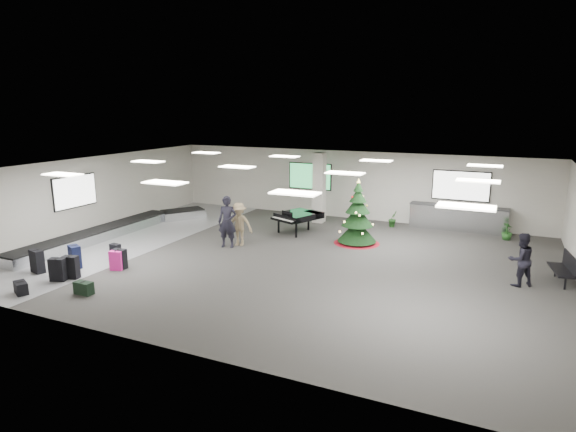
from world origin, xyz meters
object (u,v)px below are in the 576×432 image
at_px(traveler_b, 239,224).
at_px(potted_plant_right, 507,231).
at_px(bench, 565,267).
at_px(service_counter, 458,218).
at_px(baggage_carousel, 116,230).
at_px(pink_suitcase, 116,260).
at_px(potted_plant_left, 393,219).
at_px(traveler_a, 227,222).
at_px(christmas_tree, 357,221).
at_px(traveler_bench, 521,260).
at_px(grand_piano, 297,216).

distance_m(traveler_b, potted_plant_right, 10.69).
bearing_deg(potted_plant_right, bench, -70.55).
bearing_deg(traveler_b, service_counter, 29.09).
height_order(baggage_carousel, pink_suitcase, pink_suitcase).
bearing_deg(potted_plant_left, traveler_a, -131.14).
bearing_deg(christmas_tree, baggage_carousel, -162.64).
bearing_deg(potted_plant_left, pink_suitcase, -126.12).
bearing_deg(potted_plant_right, traveler_bench, -86.00).
xyz_separation_m(baggage_carousel, bench, (16.44, 1.32, 0.30)).
bearing_deg(traveler_a, christmas_tree, 17.64).
xyz_separation_m(traveler_a, traveler_b, (0.29, 0.37, -0.15)).
height_order(grand_piano, potted_plant_left, grand_piano).
height_order(baggage_carousel, traveler_b, traveler_b).
relative_size(baggage_carousel, christmas_tree, 3.79).
relative_size(grand_piano, traveler_a, 1.09).
height_order(bench, traveler_bench, traveler_bench).
bearing_deg(service_counter, bench, -56.39).
relative_size(service_counter, traveler_b, 2.42).
xyz_separation_m(bench, potted_plant_left, (-6.26, 4.83, -0.14)).
xyz_separation_m(christmas_tree, grand_piano, (-2.77, 0.51, -0.15)).
relative_size(pink_suitcase, potted_plant_left, 0.89).
distance_m(pink_suitcase, traveler_b, 4.73).
bearing_deg(service_counter, potted_plant_right, -22.27).
height_order(grand_piano, traveler_a, traveler_a).
distance_m(service_counter, traveler_a, 9.96).
xyz_separation_m(traveler_a, potted_plant_right, (9.65, 5.51, -0.63)).
bearing_deg(pink_suitcase, grand_piano, 47.37).
bearing_deg(grand_piano, christmas_tree, 12.17).
bearing_deg(christmas_tree, pink_suitcase, -134.64).
bearing_deg(service_counter, traveler_bench, -69.23).
bearing_deg(traveler_bench, potted_plant_left, -82.34).
xyz_separation_m(christmas_tree, potted_plant_right, (5.34, 2.96, -0.52)).
distance_m(bench, potted_plant_left, 7.91).
bearing_deg(traveler_bench, traveler_b, -35.57).
bearing_deg(christmas_tree, traveler_a, -149.43).
distance_m(baggage_carousel, grand_piano, 7.57).
relative_size(bench, potted_plant_right, 2.09).
xyz_separation_m(bench, traveler_bench, (-1.25, -0.78, 0.30)).
height_order(traveler_b, potted_plant_right, traveler_b).
xyz_separation_m(bench, traveler_b, (-10.99, -0.54, 0.33)).
xyz_separation_m(baggage_carousel, traveler_b, (5.45, 0.79, 0.62)).
relative_size(grand_piano, traveler_b, 1.28).
xyz_separation_m(service_counter, traveler_a, (-7.68, -6.32, 0.44)).
xyz_separation_m(christmas_tree, traveler_b, (-4.03, -2.18, -0.04)).
distance_m(traveler_a, traveler_bench, 10.03).
bearing_deg(bench, christmas_tree, 158.03).
bearing_deg(potted_plant_right, traveler_b, -151.25).
relative_size(service_counter, traveler_bench, 2.50).
bearing_deg(grand_piano, potted_plant_left, 60.31).
relative_size(traveler_b, potted_plant_right, 2.35).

